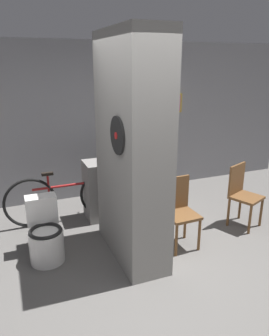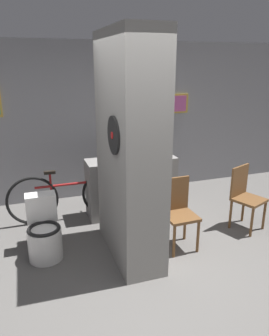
{
  "view_description": "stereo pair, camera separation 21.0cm",
  "coord_description": "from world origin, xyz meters",
  "px_view_note": "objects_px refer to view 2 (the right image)",
  "views": [
    {
      "loc": [
        -1.33,
        -2.71,
        2.27
      ],
      "look_at": [
        0.17,
        1.04,
        0.95
      ],
      "focal_mm": 35.0,
      "sensor_mm": 36.0,
      "label": 1
    },
    {
      "loc": [
        -1.14,
        -2.79,
        2.27
      ],
      "look_at": [
        0.17,
        1.04,
        0.95
      ],
      "focal_mm": 35.0,
      "sensor_mm": 36.0,
      "label": 2
    }
  ],
  "objects_px": {
    "bicycle": "(71,195)",
    "chair_by_doorway": "(245,195)",
    "chair_near_pillar": "(178,210)",
    "toilet": "(44,233)",
    "bottle_tall": "(119,153)"
  },
  "relations": [
    {
      "from": "toilet",
      "to": "chair_near_pillar",
      "type": "height_order",
      "value": "chair_near_pillar"
    },
    {
      "from": "toilet",
      "to": "chair_near_pillar",
      "type": "bearing_deg",
      "value": -10.68
    },
    {
      "from": "toilet",
      "to": "chair_near_pillar",
      "type": "xyz_separation_m",
      "value": [
        1.62,
        -0.31,
        0.19
      ]
    },
    {
      "from": "chair_by_doorway",
      "to": "bottle_tall",
      "type": "height_order",
      "value": "bottle_tall"
    },
    {
      "from": "chair_near_pillar",
      "to": "bottle_tall",
      "type": "relative_size",
      "value": 2.66
    },
    {
      "from": "chair_near_pillar",
      "to": "bottle_tall",
      "type": "distance_m",
      "value": 1.27
    },
    {
      "from": "bicycle",
      "to": "chair_by_doorway",
      "type": "bearing_deg",
      "value": -24.67
    },
    {
      "from": "chair_by_doorway",
      "to": "bottle_tall",
      "type": "bearing_deg",
      "value": 127.39
    },
    {
      "from": "bottle_tall",
      "to": "bicycle",
      "type": "bearing_deg",
      "value": 169.75
    },
    {
      "from": "toilet",
      "to": "chair_by_doorway",
      "type": "xyz_separation_m",
      "value": [
        2.73,
        -0.16,
        0.19
      ]
    },
    {
      "from": "bicycle",
      "to": "bottle_tall",
      "type": "height_order",
      "value": "bottle_tall"
    },
    {
      "from": "chair_near_pillar",
      "to": "bicycle",
      "type": "bearing_deg",
      "value": 132.66
    },
    {
      "from": "chair_by_doorway",
      "to": "bicycle",
      "type": "distance_m",
      "value": 2.51
    },
    {
      "from": "chair_near_pillar",
      "to": "chair_by_doorway",
      "type": "height_order",
      "value": "same"
    },
    {
      "from": "chair_near_pillar",
      "to": "bicycle",
      "type": "distance_m",
      "value": 1.68
    }
  ]
}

